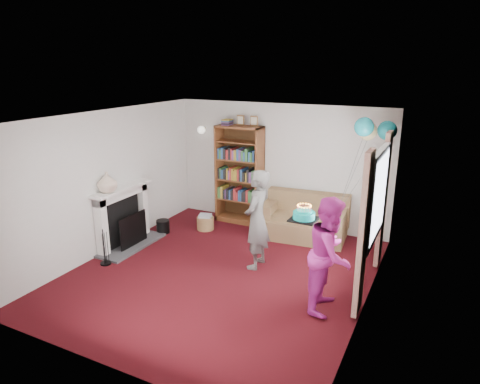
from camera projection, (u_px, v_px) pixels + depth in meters
The scene contains 16 objects.
ground at pixel (221, 273), 6.89m from camera, with size 5.00×5.00×0.00m, color black.
wall_back at pixel (280, 166), 8.68m from camera, with size 4.50×0.02×2.50m, color silver.
wall_left at pixel (107, 182), 7.49m from camera, with size 0.02×5.00×2.50m, color silver.
wall_right at pixel (372, 223), 5.57m from camera, with size 0.02×5.00×2.50m, color silver.
ceiling at pixel (219, 117), 6.17m from camera, with size 4.50×5.00×0.01m, color white.
fireplace at pixel (126, 220), 7.80m from camera, with size 0.55×1.80×1.12m.
window_bay at pixel (375, 212), 6.12m from camera, with size 0.14×2.02×2.20m.
wall_sconce at pixel (201, 130), 9.12m from camera, with size 0.16×0.23×0.16m.
bookcase at pixel (240, 176), 8.92m from camera, with size 0.97×0.42×2.25m.
sofa at pixel (304, 221), 8.27m from camera, with size 1.60×0.85×0.85m.
wicker_basket at pixel (205, 223), 8.68m from camera, with size 0.35×0.35×0.32m.
person_striped at pixel (257, 220), 6.91m from camera, with size 0.60×0.39×1.65m, color black.
person_magenta at pixel (330, 254), 5.71m from camera, with size 0.78×0.60×1.60m, color #BF2693.
birthday_cake at pixel (304, 215), 6.04m from camera, with size 0.37×0.37×0.22m.
balloons at pixel (373, 130), 6.90m from camera, with size 0.90×0.69×1.79m.
mantel_vase at pixel (107, 182), 7.29m from camera, with size 0.34×0.34×0.35m, color beige.
Camera 1 is at (3.03, -5.44, 3.25)m, focal length 32.00 mm.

